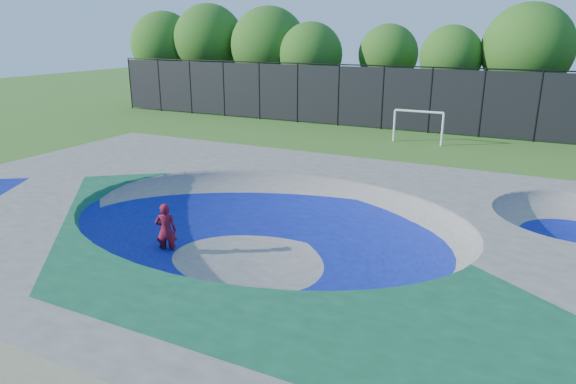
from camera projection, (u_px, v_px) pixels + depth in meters
name	position (u px, v px, depth m)	size (l,w,h in m)	color
ground	(266.00, 264.00, 14.01)	(120.00, 120.00, 0.00)	#34631B
skate_deck	(265.00, 238.00, 13.78)	(22.00, 14.00, 1.50)	gray
skater	(166.00, 231.00, 14.21)	(0.58, 0.38, 1.58)	red
skateboard	(168.00, 256.00, 14.44)	(0.78, 0.22, 0.05)	black
soccer_goal	(418.00, 121.00, 28.69)	(2.82, 0.12, 1.86)	white
fence	(430.00, 99.00, 31.33)	(48.09, 0.09, 4.04)	black
treeline	(410.00, 49.00, 35.47)	(53.45, 6.88, 8.27)	#483824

